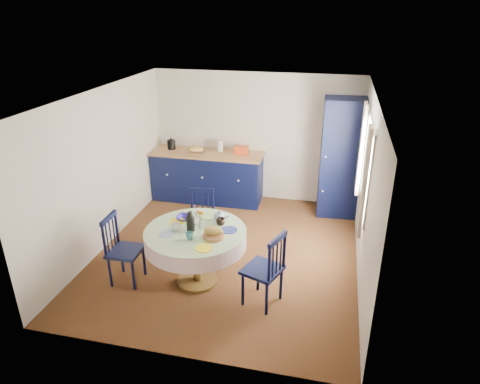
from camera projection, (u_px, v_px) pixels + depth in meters
The scene contains 17 objects.
floor at pixel (228, 252), 6.82m from camera, with size 4.50×4.50×0.00m, color black.
ceiling at pixel (226, 95), 5.81m from camera, with size 4.50×4.50×0.00m, color white.
wall_back at pixel (256, 138), 8.32m from camera, with size 4.00×0.02×2.50m, color beige.
wall_left at pixel (104, 169), 6.73m from camera, with size 0.02×4.50×2.50m, color beige.
wall_right at pixel (367, 192), 5.91m from camera, with size 0.02×4.50×2.50m, color beige.
window at pixel (365, 166), 6.07m from camera, with size 0.10×1.74×1.45m.
kitchen_counter at pixel (207, 176), 8.50m from camera, with size 2.22×0.71×1.23m.
pantry_cabinet at pixel (342, 158), 7.69m from camera, with size 0.79×0.59×2.17m.
dining_table at pixel (196, 239), 5.81m from camera, with size 1.38×1.38×1.12m.
chair_left at pixel (122, 249), 5.94m from camera, with size 0.44×0.46×1.01m.
chair_far at pixel (202, 219), 6.85m from camera, with size 0.48×0.47×0.95m.
chair_right at pixel (266, 269), 5.46m from camera, with size 0.58×0.60×1.05m.
mug_a at pixel (176, 227), 5.76m from camera, with size 0.12×0.12×0.10m, color silver.
mug_b at pixel (190, 236), 5.52m from camera, with size 0.10×0.10×0.10m, color #33707B.
mug_c at pixel (221, 222), 5.88m from camera, with size 0.13×0.13×0.10m, color black.
mug_d at pixel (197, 214), 6.12m from camera, with size 0.09×0.09×0.08m, color silver.
cobalt_bowl at pixel (185, 218), 6.04m from camera, with size 0.23×0.23×0.06m, color navy.
Camera 1 is at (1.50, -5.66, 3.64)m, focal length 32.00 mm.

